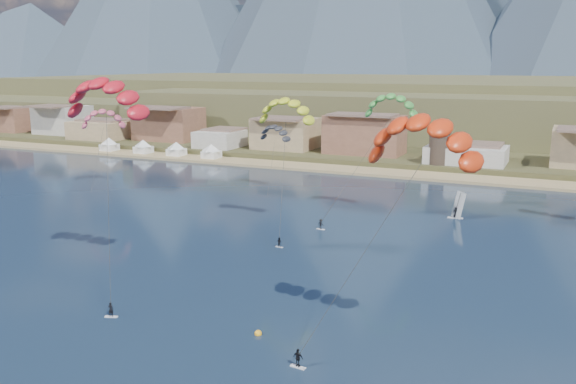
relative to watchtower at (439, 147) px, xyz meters
The scene contains 15 objects.
ground 114.29m from the watchtower, 92.51° to the right, with size 2400.00×2400.00×0.00m, color black.
beach 11.25m from the watchtower, 122.01° to the right, with size 2200.00×12.00×0.90m.
land 446.07m from the watchtower, 90.64° to the left, with size 2200.00×900.00×4.00m.
foothills 119.77m from the watchtower, 81.65° to the left, with size 940.00×210.00×18.00m.
town 45.73m from the watchtower, 169.92° to the left, with size 400.00×24.00×12.00m.
watchtower is the anchor object (origin of this frame).
beach_tents 81.69m from the watchtower, behind, with size 43.40×6.40×5.00m.
kitesurfer_red 101.02m from the watchtower, 103.66° to the right, with size 15.69×14.67×28.29m.
kitesurfer_yellow 68.76m from the watchtower, 100.83° to the right, with size 10.03×12.85×23.70m.
kitesurfer_orange 105.12m from the watchtower, 80.20° to the right, with size 15.61×11.08×24.96m.
kitesurfer_green 53.55m from the watchtower, 89.01° to the right, with size 13.74×15.53×25.00m.
distant_kite_pink 82.50m from the watchtower, 141.69° to the right, with size 10.35×8.55×19.27m.
distant_kite_dark 47.47m from the watchtower, 127.47° to the right, with size 8.54×6.53×16.09m.
windsurfer 49.10m from the watchtower, 75.07° to the right, with size 2.76×3.01×4.84m.
buoy 105.54m from the watchtower, 88.77° to the right, with size 0.77×0.77×0.77m.
Camera 1 is at (34.70, -43.94, 27.63)m, focal length 38.41 mm.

